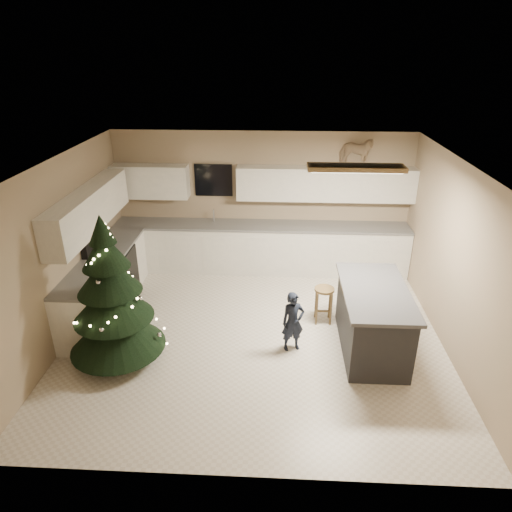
# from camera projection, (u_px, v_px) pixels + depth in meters

# --- Properties ---
(ground_plane) EXTENTS (5.50, 5.50, 0.00)m
(ground_plane) POSITION_uv_depth(u_px,v_px,m) (255.00, 335.00, 6.89)
(ground_plane) COLOR beige
(room_shell) EXTENTS (5.52, 5.02, 2.61)m
(room_shell) POSITION_uv_depth(u_px,v_px,m) (256.00, 227.00, 6.16)
(room_shell) COLOR #9B8067
(room_shell) RESTS_ON ground_plane
(cabinetry) EXTENTS (5.50, 3.20, 2.00)m
(cabinetry) POSITION_uv_depth(u_px,v_px,m) (209.00, 244.00, 8.11)
(cabinetry) COLOR silver
(cabinetry) RESTS_ON ground_plane
(island) EXTENTS (0.90, 1.70, 0.95)m
(island) POSITION_uv_depth(u_px,v_px,m) (372.00, 319.00, 6.40)
(island) COLOR black
(island) RESTS_ON ground_plane
(bar_stool) EXTENTS (0.31, 0.31, 0.59)m
(bar_stool) POSITION_uv_depth(u_px,v_px,m) (324.00, 297.00, 7.05)
(bar_stool) COLOR brown
(bar_stool) RESTS_ON ground_plane
(christmas_tree) EXTENTS (1.33, 1.28, 2.12)m
(christmas_tree) POSITION_uv_depth(u_px,v_px,m) (113.00, 304.00, 6.03)
(christmas_tree) COLOR #3F2816
(christmas_tree) RESTS_ON ground_plane
(toddler) EXTENTS (0.38, 0.31, 0.90)m
(toddler) POSITION_uv_depth(u_px,v_px,m) (293.00, 322.00, 6.40)
(toddler) COLOR black
(toddler) RESTS_ON ground_plane
(rocking_horse) EXTENTS (0.68, 0.49, 0.54)m
(rocking_horse) POSITION_uv_depth(u_px,v_px,m) (356.00, 152.00, 7.96)
(rocking_horse) COLOR brown
(rocking_horse) RESTS_ON cabinetry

